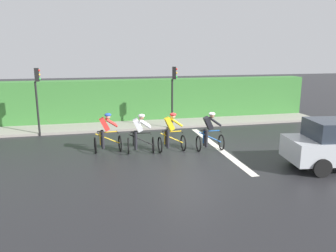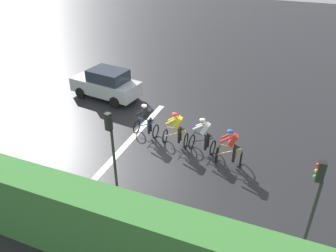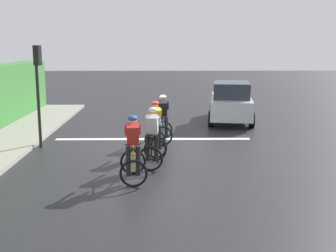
% 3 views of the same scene
% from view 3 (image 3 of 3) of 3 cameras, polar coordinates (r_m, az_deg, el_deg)
% --- Properties ---
extents(ground_plane, '(80.00, 80.00, 0.00)m').
position_cam_3_polar(ground_plane, '(14.34, -2.10, -2.80)').
color(ground_plane, black).
extents(road_marking_stop_line, '(7.00, 0.30, 0.01)m').
position_cam_3_polar(road_marking_stop_line, '(15.50, -2.00, -1.74)').
color(road_marking_stop_line, silver).
rests_on(road_marking_stop_line, ground).
extents(cyclist_lead, '(0.76, 1.13, 1.66)m').
position_cam_3_polar(cyclist_lead, '(10.69, -4.66, -3.22)').
color(cyclist_lead, black).
rests_on(cyclist_lead, ground).
extents(cyclist_second, '(0.79, 1.14, 1.66)m').
position_cam_3_polar(cyclist_second, '(11.96, -2.05, -1.67)').
color(cyclist_second, black).
rests_on(cyclist_second, ground).
extents(cyclist_mid, '(0.73, 1.11, 1.66)m').
position_cam_3_polar(cyclist_mid, '(13.23, -1.69, -0.43)').
color(cyclist_mid, black).
rests_on(cyclist_mid, ground).
extents(cyclist_fourth, '(0.70, 1.09, 1.66)m').
position_cam_3_polar(cyclist_fourth, '(14.81, -0.69, 0.80)').
color(cyclist_fourth, black).
rests_on(cyclist_fourth, ground).
extents(car_silver, '(2.30, 4.29, 1.76)m').
position_cam_3_polar(car_silver, '(18.98, 8.36, 3.17)').
color(car_silver, '#B7BCC1').
rests_on(car_silver, ground).
extents(traffic_light_near_crossing, '(0.24, 0.31, 3.34)m').
position_cam_3_polar(traffic_light_near_crossing, '(14.61, -16.86, 5.84)').
color(traffic_light_near_crossing, black).
rests_on(traffic_light_near_crossing, ground).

